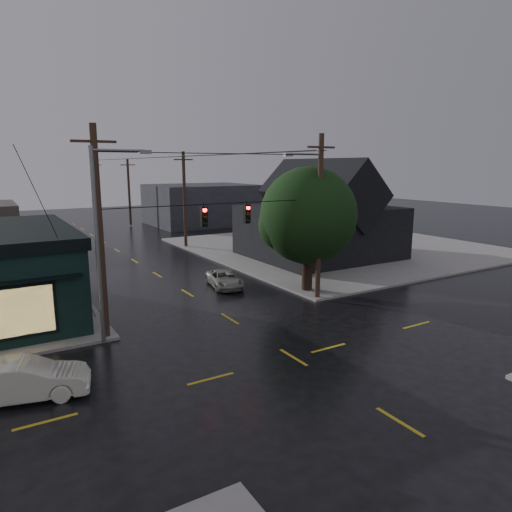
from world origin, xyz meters
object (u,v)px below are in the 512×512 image
corner_tree (308,216)px  utility_pole_nw (107,338)px  sedan_cream (24,380)px  utility_pole_ne (317,299)px  suv_silver (225,279)px

corner_tree → utility_pole_nw: bearing=-172.7°
corner_tree → sedan_cream: (-17.43, -6.23, -4.34)m
utility_pole_ne → sedan_cream: utility_pole_ne is taller
utility_pole_nw → sedan_cream: (-3.93, -4.50, 0.73)m
utility_pole_ne → sedan_cream: (-16.93, -4.50, 0.73)m
corner_tree → utility_pole_ne: size_ratio=0.80×
sedan_cream → suv_silver: bearing=-39.3°
utility_pole_ne → suv_silver: utility_pole_ne is taller
utility_pole_nw → suv_silver: 10.86m
sedan_cream → utility_pole_ne: bearing=-61.7°
corner_tree → utility_pole_nw: (-13.50, -1.73, -5.08)m
utility_pole_ne → sedan_cream: bearing=-165.1°
corner_tree → utility_pole_ne: corner_tree is taller
utility_pole_nw → suv_silver: (9.30, 5.58, 0.57)m
corner_tree → sedan_cream: bearing=-160.3°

